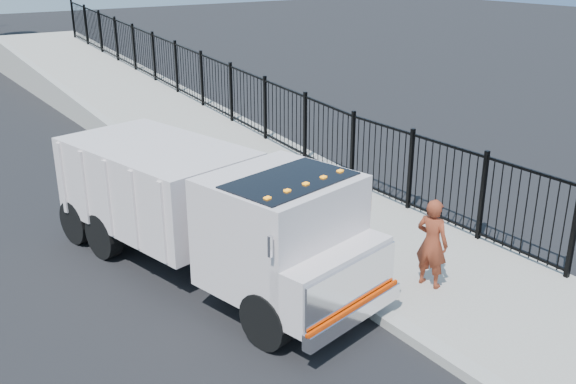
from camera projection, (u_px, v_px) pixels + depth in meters
ground at (341, 293)px, 11.17m from camera, size 120.00×120.00×0.00m
sidewalk at (507, 306)px, 10.62m from camera, size 3.55×12.00×0.12m
curb at (425, 343)px, 9.59m from camera, size 0.30×12.00×0.16m
ramp at (123, 106)px, 24.65m from camera, size 3.95×24.06×3.19m
iron_fence at (203, 97)px, 22.00m from camera, size 0.10×28.00×1.80m
truck at (210, 208)px, 11.35m from camera, size 3.60×7.16×2.35m
worker at (432, 243)px, 10.91m from camera, size 0.52×0.66×1.59m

